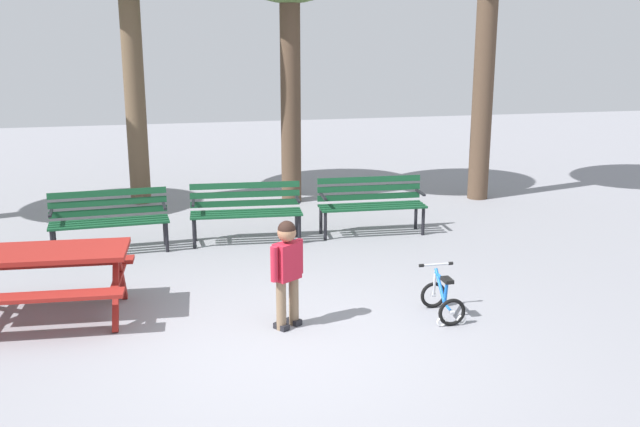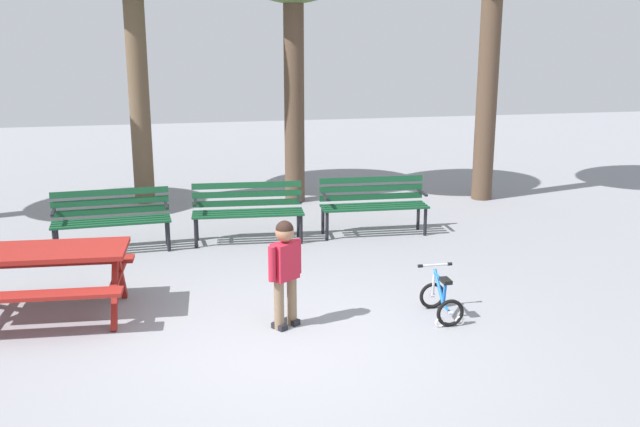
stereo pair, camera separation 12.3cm
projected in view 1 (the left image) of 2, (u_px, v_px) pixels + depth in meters
The scene contains 7 objects.
ground at pixel (288, 348), 7.05m from camera, with size 36.00×36.00×0.00m, color gray.
picnic_table at pixel (41, 266), 7.62m from camera, with size 1.88×1.46×0.79m.
park_bench_far_left at pixel (109, 216), 10.02m from camera, with size 1.62×0.55×0.85m.
park_bench_left at pixel (246, 207), 10.50m from camera, with size 1.63×0.58×0.85m.
park_bench_right at pixel (371, 200), 10.92m from camera, with size 1.62×0.53×0.85m.
child_standing at pixel (287, 265), 7.39m from camera, with size 0.37×0.29×1.15m.
kids_bicycle at pixel (443, 299), 7.78m from camera, with size 0.39×0.56×0.54m.
Camera 1 is at (-1.15, -6.42, 3.01)m, focal length 40.62 mm.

